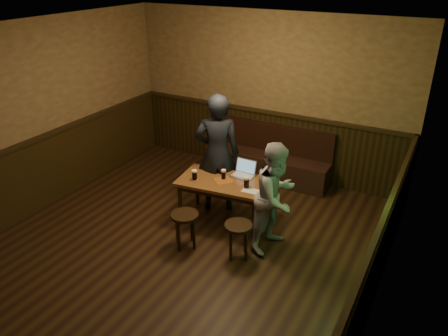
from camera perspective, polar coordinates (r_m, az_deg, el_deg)
room at (r=5.39m, az=-6.32°, el=-0.03°), size 5.04×6.04×2.84m
bench at (r=7.70m, az=5.76°, el=0.92°), size 2.20×0.50×0.95m
pub_table at (r=6.25m, az=-0.10°, el=-2.32°), size 1.34×0.86×0.68m
stool_left at (r=5.83m, az=-5.13°, el=-6.84°), size 0.39×0.39×0.50m
stool_right at (r=5.62m, az=1.88°, el=-8.21°), size 0.44×0.44×0.49m
pint_left at (r=6.20m, az=-3.87°, el=-0.92°), size 0.10×0.10×0.15m
pint_mid at (r=6.22m, az=-0.06°, el=-0.83°), size 0.09×0.09×0.14m
pint_right at (r=5.99m, az=2.95°, el=-1.88°), size 0.10×0.10×0.16m
laptop at (r=6.34m, az=2.63°, el=-0.45°), size 0.33×0.27×0.23m
menu at (r=5.94m, az=3.45°, el=-2.97°), size 0.23×0.16×0.00m
person_suit at (r=6.46m, az=-0.88°, el=1.88°), size 0.80×0.70×1.83m
person_grey at (r=5.67m, az=6.82°, el=-3.81°), size 0.71×0.83×1.49m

